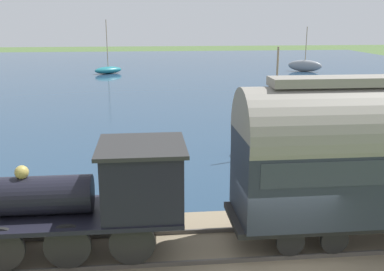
# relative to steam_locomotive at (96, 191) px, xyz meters

# --- Properties ---
(harbor_water) EXTENTS (80.00, 80.00, 0.01)m
(harbor_water) POSITION_rel_steam_locomotive_xyz_m (42.66, -4.90, -2.40)
(harbor_water) COLOR navy
(harbor_water) RESTS_ON ground
(rail_embankment) EXTENTS (4.73, 56.00, 0.70)m
(rail_embankment) POSITION_rel_steam_locomotive_xyz_m (-0.00, -4.90, -2.11)
(rail_embankment) COLOR #84755B
(rail_embankment) RESTS_ON ground
(steam_locomotive) EXTENTS (2.35, 6.43, 3.41)m
(steam_locomotive) POSITION_rel_steam_locomotive_xyz_m (0.00, 0.00, 0.00)
(steam_locomotive) COLOR black
(steam_locomotive) RESTS_ON rail_embankment
(sailboat_blue) EXTENTS (2.20, 3.86, 5.44)m
(sailboat_blue) POSITION_rel_steam_locomotive_xyz_m (10.05, -7.77, -1.66)
(sailboat_blue) COLOR #335199
(sailboat_blue) RESTS_ON harbor_water
(sailboat_teal) EXTENTS (3.17, 3.86, 6.52)m
(sailboat_teal) POSITION_rel_steam_locomotive_xyz_m (45.44, 3.20, -1.92)
(sailboat_teal) COLOR #1E707A
(sailboat_teal) RESTS_ON harbor_water
(sailboat_gray) EXTENTS (2.99, 4.22, 5.65)m
(sailboat_gray) POSITION_rel_steam_locomotive_xyz_m (45.12, -21.88, -1.64)
(sailboat_gray) COLOR gray
(sailboat_gray) RESTS_ON harbor_water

